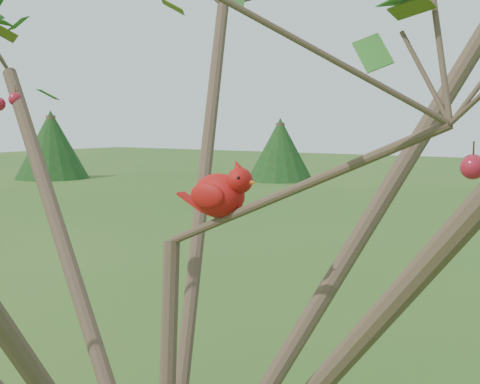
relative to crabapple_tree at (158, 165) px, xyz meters
The scene contains 2 objects.
crabapple_tree is the anchor object (origin of this frame).
cardinal 0.14m from the crabapple_tree, 60.78° to the left, with size 0.18×0.10×0.13m.
Camera 1 is at (0.87, -0.97, 2.20)m, focal length 50.00 mm.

